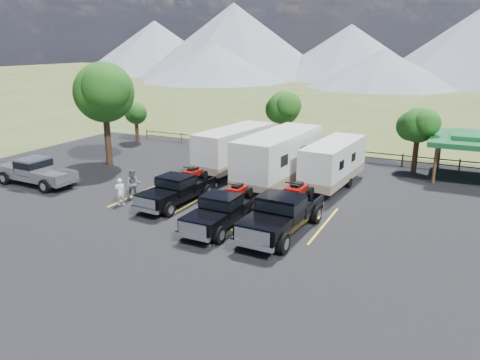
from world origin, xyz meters
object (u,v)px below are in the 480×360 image
at_px(trailer_center, 279,159).
at_px(person_a, 120,192).
at_px(trailer_left, 235,149).
at_px(person_b, 133,184).
at_px(pavilion, 479,140).
at_px(trailer_right, 333,164).
at_px(pickup_silver, 36,171).
at_px(tree_big_nw, 104,92).
at_px(rig_right, 283,212).
at_px(rig_center, 223,209).
at_px(rig_left, 178,188).

relative_size(trailer_center, person_a, 6.41).
relative_size(trailer_left, person_b, 5.04).
height_order(pavilion, trailer_center, trailer_center).
height_order(trailer_right, pickup_silver, trailer_right).
relative_size(tree_big_nw, trailer_right, 0.91).
bearing_deg(trailer_left, trailer_center, -19.90).
height_order(rig_right, person_a, rig_right).
relative_size(tree_big_nw, person_b, 4.28).
bearing_deg(rig_right, pickup_silver, -178.71).
xyz_separation_m(trailer_right, pickup_silver, (-17.76, -8.21, -0.61)).
xyz_separation_m(trailer_center, person_b, (-7.02, -6.03, -0.96)).
xyz_separation_m(rig_right, trailer_center, (-2.97, 7.06, 0.80)).
relative_size(rig_right, trailer_left, 0.73).
bearing_deg(pavilion, rig_right, -120.13).
relative_size(tree_big_nw, rig_right, 1.16).
distance_m(trailer_right, pickup_silver, 19.57).
height_order(rig_center, trailer_center, trailer_center).
bearing_deg(trailer_center, person_b, -135.07).
relative_size(tree_big_nw, trailer_left, 0.85).
bearing_deg(pickup_silver, rig_center, 88.50).
height_order(trailer_center, person_b, trailer_center).
xyz_separation_m(tree_big_nw, person_a, (7.00, -7.13, -4.75)).
relative_size(pavilion, trailer_center, 0.60).
bearing_deg(rig_center, rig_left, 155.46).
distance_m(rig_center, rig_right, 3.09).
distance_m(pavilion, person_b, 23.24).
bearing_deg(trailer_left, trailer_right, 3.03).
distance_m(tree_big_nw, pickup_silver, 7.90).
bearing_deg(pickup_silver, person_a, 87.02).
relative_size(rig_left, rig_right, 0.88).
relative_size(rig_center, person_b, 3.21).
bearing_deg(rig_left, pavilion, 44.74).
bearing_deg(trailer_center, pavilion, 38.14).
bearing_deg(person_a, person_b, -121.94).
xyz_separation_m(trailer_right, person_a, (-10.12, -8.96, -0.75)).
bearing_deg(trailer_center, rig_right, -62.93).
relative_size(rig_center, pickup_silver, 0.96).
relative_size(rig_center, rig_right, 0.87).
xyz_separation_m(trailer_center, person_a, (-6.96, -7.32, -1.07)).
height_order(tree_big_nw, rig_right, tree_big_nw).
bearing_deg(tree_big_nw, pavilion, 17.34).
distance_m(pavilion, person_a, 23.99).
bearing_deg(person_a, pavilion, -175.37).
distance_m(rig_left, trailer_center, 7.04).
distance_m(trailer_left, pickup_silver, 13.57).
bearing_deg(person_a, rig_left, 175.63).
xyz_separation_m(person_a, person_b, (-0.06, 1.29, 0.11)).
bearing_deg(trailer_left, person_b, -100.80).
bearing_deg(person_a, rig_right, 146.95).
xyz_separation_m(tree_big_nw, trailer_right, (17.12, 1.83, -4.00)).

